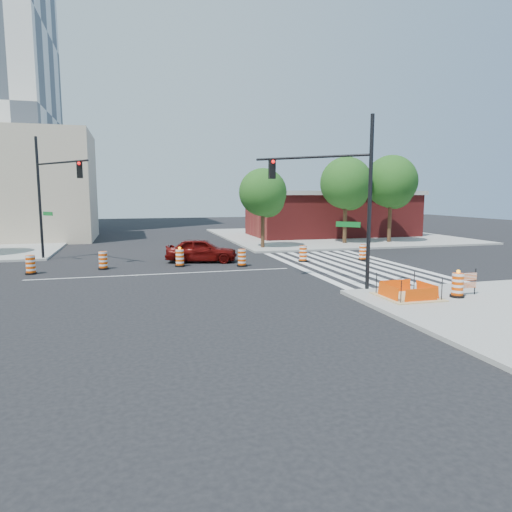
# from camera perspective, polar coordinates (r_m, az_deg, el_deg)

# --- Properties ---
(ground) EXTENTS (120.00, 120.00, 0.00)m
(ground) POSITION_cam_1_polar(r_m,az_deg,el_deg) (25.13, -11.36, -2.21)
(ground) COLOR black
(ground) RESTS_ON ground
(sidewalk_ne) EXTENTS (22.00, 22.00, 0.15)m
(sidewalk_ne) POSITION_cam_1_polar(r_m,az_deg,el_deg) (47.21, 9.32, 2.52)
(sidewalk_ne) COLOR gray
(sidewalk_ne) RESTS_ON ground
(crosswalk_east) EXTENTS (6.75, 13.50, 0.01)m
(crosswalk_east) POSITION_cam_1_polar(r_m,az_deg,el_deg) (28.07, 11.53, -1.17)
(crosswalk_east) COLOR silver
(crosswalk_east) RESTS_ON ground
(lane_centerline) EXTENTS (14.00, 0.12, 0.01)m
(lane_centerline) POSITION_cam_1_polar(r_m,az_deg,el_deg) (25.13, -11.36, -2.20)
(lane_centerline) COLOR silver
(lane_centerline) RESTS_ON ground
(excavation_pit) EXTENTS (2.20, 2.20, 0.90)m
(excavation_pit) POSITION_cam_1_polar(r_m,az_deg,el_deg) (19.42, 18.42, -4.71)
(excavation_pit) COLOR tan
(excavation_pit) RESTS_ON ground
(brick_storefront) EXTENTS (16.50, 8.50, 4.60)m
(brick_storefront) POSITION_cam_1_polar(r_m,az_deg,el_deg) (47.06, 9.38, 5.24)
(brick_storefront) COLOR maroon
(brick_storefront) RESTS_ON ground
(beige_midrise) EXTENTS (14.00, 10.00, 10.00)m
(beige_midrise) POSITION_cam_1_polar(r_m,az_deg,el_deg) (47.85, -28.12, 7.70)
(beige_midrise) COLOR #BFAA92
(beige_midrise) RESTS_ON ground
(red_coupe) EXTENTS (4.77, 2.80, 1.52)m
(red_coupe) POSITION_cam_1_polar(r_m,az_deg,el_deg) (29.07, -6.83, 0.74)
(red_coupe) COLOR #4F0806
(red_coupe) RESTS_ON ground
(signal_pole_se) EXTENTS (4.05, 4.11, 7.46)m
(signal_pole_se) POSITION_cam_1_polar(r_m,az_deg,el_deg) (20.77, 9.91, 8.48)
(signal_pole_se) COLOR black
(signal_pole_se) RESTS_ON ground
(signal_pole_nw) EXTENTS (3.54, 4.82, 7.74)m
(signal_pole_nw) POSITION_cam_1_polar(r_m,az_deg,el_deg) (31.19, -24.20, 7.94)
(signal_pole_nw) COLOR black
(signal_pole_nw) RESTS_ON ground
(pit_drum) EXTENTS (0.57, 0.57, 1.12)m
(pit_drum) POSITION_cam_1_polar(r_m,az_deg,el_deg) (20.10, 23.88, -3.42)
(pit_drum) COLOR black
(pit_drum) RESTS_ON ground
(barricade) EXTENTS (0.92, 0.05, 1.09)m
(barricade) POSITION_cam_1_polar(r_m,az_deg,el_deg) (20.65, 24.86, -2.82)
(barricade) COLOR #E14604
(barricade) RESTS_ON ground
(tree_north_c) EXTENTS (3.69, 3.69, 6.27)m
(tree_north_c) POSITION_cam_1_polar(r_m,az_deg,el_deg) (35.51, 0.91, 7.62)
(tree_north_c) COLOR #382314
(tree_north_c) RESTS_ON ground
(tree_north_d) EXTENTS (4.35, 4.35, 7.39)m
(tree_north_d) POSITION_cam_1_polar(r_m,az_deg,el_deg) (39.55, 11.21, 8.58)
(tree_north_d) COLOR #382314
(tree_north_d) RESTS_ON ground
(tree_north_e) EXTENTS (4.48, 4.48, 7.61)m
(tree_north_e) POSITION_cam_1_polar(r_m,az_deg,el_deg) (41.40, 16.56, 8.57)
(tree_north_e) COLOR #382314
(tree_north_e) RESTS_ON ground
(median_drum_1) EXTENTS (0.60, 0.60, 1.02)m
(median_drum_1) POSITION_cam_1_polar(r_m,az_deg,el_deg) (27.31, -26.35, -1.06)
(median_drum_1) COLOR black
(median_drum_1) RESTS_ON ground
(median_drum_2) EXTENTS (0.60, 0.60, 1.02)m
(median_drum_2) POSITION_cam_1_polar(r_m,az_deg,el_deg) (27.51, -18.56, -0.60)
(median_drum_2) COLOR black
(median_drum_2) RESTS_ON ground
(median_drum_3) EXTENTS (0.60, 0.60, 1.18)m
(median_drum_3) POSITION_cam_1_polar(r_m,az_deg,el_deg) (27.46, -9.51, -0.30)
(median_drum_3) COLOR black
(median_drum_3) RESTS_ON ground
(median_drum_4) EXTENTS (0.60, 0.60, 1.02)m
(median_drum_4) POSITION_cam_1_polar(r_m,az_deg,el_deg) (27.16, -1.77, -0.30)
(median_drum_4) COLOR black
(median_drum_4) RESTS_ON ground
(median_drum_5) EXTENTS (0.60, 0.60, 1.02)m
(median_drum_5) POSITION_cam_1_polar(r_m,az_deg,el_deg) (29.14, 5.89, 0.21)
(median_drum_5) COLOR black
(median_drum_5) RESTS_ON ground
(median_drum_6) EXTENTS (0.60, 0.60, 1.02)m
(median_drum_6) POSITION_cam_1_polar(r_m,az_deg,el_deg) (30.47, 13.21, 0.37)
(median_drum_6) COLOR black
(median_drum_6) RESTS_ON ground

